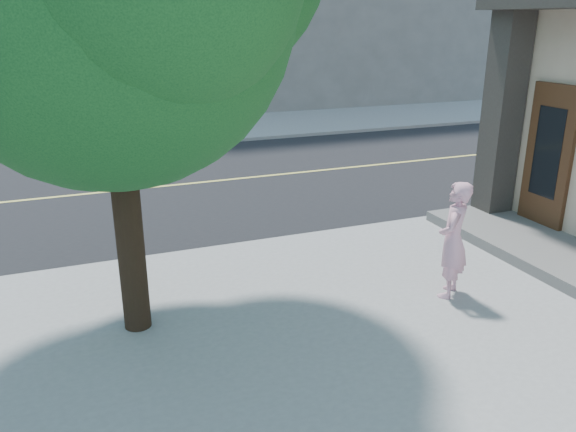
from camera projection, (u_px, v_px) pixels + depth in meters
name	position (u px, v px, depth m)	size (l,w,h in m)	color
sidewalk_ne	(280.00, 91.00, 32.02)	(29.00, 25.00, 0.12)	gray
man_on_phone	(453.00, 240.00, 7.85)	(0.61, 0.40, 1.67)	#E7A1BA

